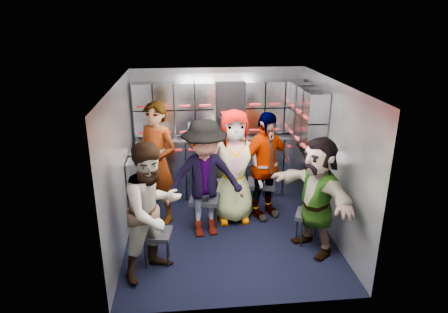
{
  "coord_description": "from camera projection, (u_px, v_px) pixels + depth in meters",
  "views": [
    {
      "loc": [
        -0.56,
        -4.88,
        2.95
      ],
      "look_at": [
        -0.03,
        0.35,
        1.02
      ],
      "focal_mm": 32.0,
      "sensor_mm": 36.0,
      "label": 1
    }
  ],
  "objects": [
    {
      "name": "attendant_arc_b",
      "position": [
        205.0,
        180.0,
        5.33
      ],
      "size": [
        1.14,
        0.75,
        1.65
      ],
      "primitive_type": "imported",
      "rotation": [
        0.0,
        0.0,
        0.14
      ],
      "color": "black",
      "rests_on": "ground"
    },
    {
      "name": "floor",
      "position": [
        229.0,
        233.0,
        5.63
      ],
      "size": [
        3.0,
        3.0,
        0.0
      ],
      "primitive_type": "plane",
      "color": "black",
      "rests_on": "ground"
    },
    {
      "name": "attendant_arc_e",
      "position": [
        317.0,
        196.0,
        4.99
      ],
      "size": [
        0.99,
        1.49,
        1.54
      ],
      "primitive_type": "imported",
      "rotation": [
        0.0,
        0.0,
        -1.15
      ],
      "color": "black",
      "rests_on": "ground"
    },
    {
      "name": "bottle_mid",
      "position": [
        189.0,
        130.0,
        6.34
      ],
      "size": [
        0.07,
        0.07,
        0.27
      ],
      "primitive_type": "cylinder",
      "color": "white",
      "rests_on": "counter"
    },
    {
      "name": "red_latch_strip",
      "position": [
        221.0,
        149.0,
        6.34
      ],
      "size": [
        2.6,
        0.02,
        0.03
      ],
      "primitive_type": "cube",
      "color": "maroon",
      "rests_on": "cart_bank_back"
    },
    {
      "name": "bottle_right",
      "position": [
        266.0,
        127.0,
        6.45
      ],
      "size": [
        0.07,
        0.07,
        0.28
      ],
      "primitive_type": "cylinder",
      "color": "white",
      "rests_on": "counter"
    },
    {
      "name": "attendant_standing",
      "position": [
        157.0,
        164.0,
        5.69
      ],
      "size": [
        0.78,
        0.72,
        1.79
      ],
      "primitive_type": "imported",
      "rotation": [
        0.0,
        0.0,
        -0.6
      ],
      "color": "black",
      "rests_on": "ground"
    },
    {
      "name": "right_cabinet",
      "position": [
        305.0,
        180.0,
        6.14
      ],
      "size": [
        0.28,
        1.2,
        1.0
      ],
      "primitive_type": "cube",
      "color": "#9EA4AE",
      "rests_on": "ground"
    },
    {
      "name": "jump_seat_mid_left",
      "position": [
        205.0,
        201.0,
        5.64
      ],
      "size": [
        0.47,
        0.45,
        0.47
      ],
      "rotation": [
        0.0,
        0.0,
        -0.21
      ],
      "color": "black",
      "rests_on": "ground"
    },
    {
      "name": "bottle_left",
      "position": [
        163.0,
        131.0,
        6.3
      ],
      "size": [
        0.06,
        0.06,
        0.24
      ],
      "primitive_type": "cylinder",
      "color": "white",
      "rests_on": "counter"
    },
    {
      "name": "jump_seat_center",
      "position": [
        232.0,
        187.0,
        6.03
      ],
      "size": [
        0.43,
        0.41,
        0.5
      ],
      "rotation": [
        0.0,
        0.0,
        0.03
      ],
      "color": "black",
      "rests_on": "ground"
    },
    {
      "name": "cup_right",
      "position": [
        296.0,
        132.0,
        6.52
      ],
      "size": [
        0.09,
        0.09,
        0.1
      ],
      "primitive_type": "cylinder",
      "color": "#CCB590",
      "rests_on": "counter"
    },
    {
      "name": "coffee_niche",
      "position": [
        230.0,
        108.0,
        6.46
      ],
      "size": [
        0.46,
        0.16,
        0.84
      ],
      "primitive_type": null,
      "color": "black",
      "rests_on": "wall_back"
    },
    {
      "name": "attendant_arc_d",
      "position": [
        264.0,
        166.0,
        5.83
      ],
      "size": [
        1.03,
        0.8,
        1.62
      ],
      "primitive_type": "imported",
      "rotation": [
        0.0,
        0.0,
        0.49
      ],
      "color": "black",
      "rests_on": "ground"
    },
    {
      "name": "jump_seat_near_left",
      "position": [
        156.0,
        236.0,
        4.84
      ],
      "size": [
        0.4,
        0.39,
        0.43
      ],
      "rotation": [
        0.0,
        0.0,
        -0.14
      ],
      "color": "black",
      "rests_on": "ground"
    },
    {
      "name": "wall_right",
      "position": [
        332.0,
        160.0,
        5.4
      ],
      "size": [
        0.04,
        3.0,
        2.1
      ],
      "primitive_type": "cube",
      "color": "#90959D",
      "rests_on": "ground"
    },
    {
      "name": "jump_seat_mid_right",
      "position": [
        261.0,
        185.0,
        6.13
      ],
      "size": [
        0.48,
        0.46,
        0.48
      ],
      "rotation": [
        0.0,
        0.0,
        -0.21
      ],
      "color": "black",
      "rests_on": "ground"
    },
    {
      "name": "attendant_arc_a",
      "position": [
        153.0,
        211.0,
        4.52
      ],
      "size": [
        1.0,
        0.99,
        1.63
      ],
      "primitive_type": "imported",
      "rotation": [
        0.0,
        0.0,
        0.74
      ],
      "color": "black",
      "rests_on": "ground"
    },
    {
      "name": "jump_seat_near_right",
      "position": [
        310.0,
        217.0,
        5.3
      ],
      "size": [
        0.46,
        0.45,
        0.42
      ],
      "rotation": [
        0.0,
        0.0,
        -0.4
      ],
      "color": "black",
      "rests_on": "ground"
    },
    {
      "name": "cart_bank_left",
      "position": [
        144.0,
        188.0,
        5.87
      ],
      "size": [
        0.38,
        0.76,
        0.99
      ],
      "primitive_type": "cube",
      "color": "#9EA4AE",
      "rests_on": "ground"
    },
    {
      "name": "wall_back",
      "position": [
        219.0,
        131.0,
        6.67
      ],
      "size": [
        2.8,
        0.04,
        2.1
      ],
      "primitive_type": "cube",
      "color": "#90959D",
      "rests_on": "ground"
    },
    {
      "name": "ceiling",
      "position": [
        229.0,
        84.0,
        4.91
      ],
      "size": [
        2.8,
        3.0,
        0.02
      ],
      "primitive_type": "cube",
      "color": "silver",
      "rests_on": "wall_back"
    },
    {
      "name": "wall_left",
      "position": [
        121.0,
        167.0,
        5.14
      ],
      "size": [
        0.04,
        3.0,
        2.1
      ],
      "primitive_type": "cube",
      "color": "#90959D",
      "rests_on": "ground"
    },
    {
      "name": "locker_bank_right",
      "position": [
        308.0,
        116.0,
        5.89
      ],
      "size": [
        0.28,
        1.0,
        0.82
      ],
      "primitive_type": "cube",
      "color": "#9EA4AE",
      "rests_on": "wall_right"
    },
    {
      "name": "cup_left",
      "position": [
        151.0,
        136.0,
        6.3
      ],
      "size": [
        0.07,
        0.07,
        0.1
      ],
      "primitive_type": "cylinder",
      "color": "#CCB590",
      "rests_on": "counter"
    },
    {
      "name": "attendant_arc_c",
      "position": [
        234.0,
        167.0,
        5.73
      ],
      "size": [
        0.84,
        0.56,
        1.68
      ],
      "primitive_type": "imported",
      "rotation": [
        0.0,
        0.0,
        0.03
      ],
      "color": "black",
      "rests_on": "ground"
    },
    {
      "name": "counter",
      "position": [
        220.0,
        137.0,
        6.48
      ],
      "size": [
        2.68,
        0.42,
        0.03
      ],
      "primitive_type": "cube",
      "color": "silver",
      "rests_on": "cart_bank_back"
    },
    {
      "name": "cart_bank_back",
      "position": [
        220.0,
        167.0,
        6.66
      ],
      "size": [
        2.68,
        0.38,
        0.99
      ],
      "primitive_type": "cube",
      "color": "#9EA4AE",
      "rests_on": "ground"
    },
    {
      "name": "locker_bank_back",
      "position": [
        220.0,
        107.0,
        6.38
      ],
      "size": [
        2.68,
        0.28,
        0.82
      ],
      "primitive_type": "cube",
      "color": "#9EA4AE",
      "rests_on": "wall_back"
    }
  ]
}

